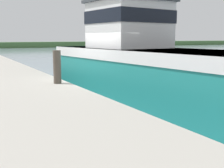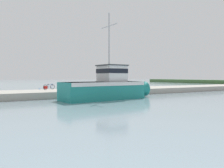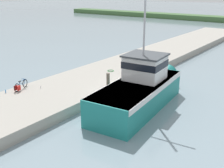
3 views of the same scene
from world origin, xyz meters
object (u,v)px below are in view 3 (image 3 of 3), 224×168
at_px(bicycle_touring, 20,86).
at_px(water_bottle_by_bike, 41,87).
at_px(mooring_post, 108,80).
at_px(fishing_boat_main, 141,88).
at_px(water_bottle_on_curb, 6,91).

height_order(bicycle_touring, water_bottle_by_bike, bicycle_touring).
bearing_deg(mooring_post, fishing_boat_main, -4.15).
height_order(bicycle_touring, water_bottle_on_curb, bicycle_touring).
relative_size(fishing_boat_main, bicycle_touring, 6.64).
relative_size(mooring_post, water_bottle_by_bike, 5.70).
distance_m(bicycle_touring, water_bottle_by_bike, 1.58).
xyz_separation_m(fishing_boat_main, bicycle_touring, (-8.23, -4.52, -0.30)).
bearing_deg(water_bottle_by_bike, water_bottle_on_curb, -119.25).
height_order(mooring_post, water_bottle_by_bike, mooring_post).
relative_size(water_bottle_by_bike, water_bottle_on_curb, 0.81).
bearing_deg(bicycle_touring, fishing_boat_main, 8.52).
distance_m(mooring_post, water_bottle_on_curb, 7.93).
bearing_deg(bicycle_touring, water_bottle_on_curb, -129.57).
distance_m(fishing_boat_main, water_bottle_on_curb, 10.24).
bearing_deg(water_bottle_on_curb, water_bottle_by_bike, 60.75).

